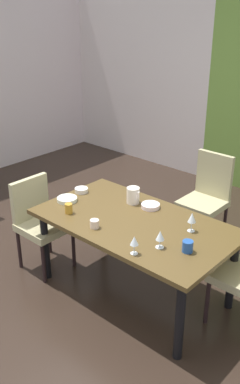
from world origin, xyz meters
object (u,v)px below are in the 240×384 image
Objects in this scene: serving_bowl_front at (81,190)px; serving_bowl_corner at (150,206)px; wine_glass_left at (160,236)px; chair_left_near at (39,219)px; wine_glass_near_shelf at (134,241)px; cup_center at (188,246)px; cup_east at (95,224)px; cup_west at (69,208)px; dining_table at (134,229)px; wine_glass_right at (192,218)px; serving_bowl_north at (67,199)px; pitcher_near_window at (133,195)px; chair_head_far at (207,194)px.

serving_bowl_front reaches higher than serving_bowl_corner.
chair_left_near is at bearing -176.99° from wine_glass_left.
wine_glass_near_shelf is 1.14× the size of serving_bowl_front.
serving_bowl_front is 1.43× the size of cup_center.
cup_west reaches higher than cup_east.
wine_glass_near_shelf is 0.79m from serving_bowl_corner.
wine_glass_right reaches higher than dining_table.
pitcher_near_window is (0.49, 0.39, 0.06)m from serving_bowl_north.
cup_west reaches higher than serving_bowl_front.
cup_west is (-0.36, 0.03, 0.01)m from cup_east.
cup_center is (1.14, 0.17, 0.00)m from cup_west.
wine_glass_near_shelf reaches higher than serving_bowl_front.
wine_glass_near_shelf is at bearing -133.88° from cup_center.
serving_bowl_front is at bearing 101.10° from serving_bowl_north.
wine_glass_near_shelf reaches higher than serving_bowl_corner.
cup_east is at bearing 87.16° from chair_left_near.
chair_head_far reaches higher than serving_bowl_corner.
serving_bowl_front is at bearing 122.41° from cup_west.
serving_bowl_corner is (-0.02, -0.98, 0.22)m from chair_head_far.
serving_bowl_corner is 0.74m from cup_west.
cup_east is at bearing 85.07° from chair_head_far.
dining_table is 0.61m from cup_west.
cup_west is 1.00× the size of cup_center.
chair_head_far is 1.73m from wine_glass_near_shelf.
cup_west is (-0.49, -1.55, 0.24)m from chair_head_far.
cup_east is (-0.50, 0.09, -0.07)m from wine_glass_near_shelf.
serving_bowl_north is 2.48× the size of cup_east.
serving_bowl_corner is at bearing 88.97° from chair_head_far.
chair_left_near is (-0.95, -1.54, -0.02)m from chair_head_far.
serving_bowl_north reaches higher than dining_table.
wine_glass_left is (0.46, -1.47, 0.30)m from chair_head_far.
serving_bowl_north is 0.59m from cup_east.
serving_bowl_corner reaches higher than dining_table.
cup_east is at bearing -118.81° from dining_table.
serving_bowl_north is 0.62m from pitcher_near_window.
cup_center is at bearing -61.64° from wine_glass_right.
chair_head_far is at bearing 115.19° from cup_center.
chair_head_far is 1.56m from wine_glass_left.
serving_bowl_front reaches higher than dining_table.
cup_west is at bearing 172.18° from wine_glass_near_shelf.
dining_table is 0.38m from cup_east.
pitcher_near_window reaches higher than serving_bowl_north.
chair_head_far is at bearing 88.97° from serving_bowl_corner.
chair_left_near is at bearing -162.82° from wine_glass_right.
wine_glass_right reaches higher than serving_bowl_front.
dining_table is 12.00× the size of wine_glass_left.
wine_glass_left is 1.15m from serving_bowl_north.
chair_left_near is 6.30× the size of wine_glass_left.
wine_glass_left reaches higher than dining_table.
chair_head_far is at bearing 107.26° from wine_glass_left.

